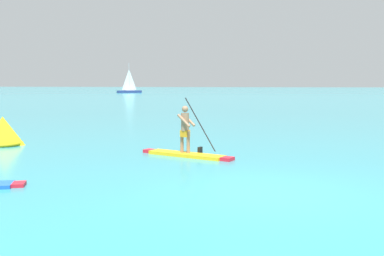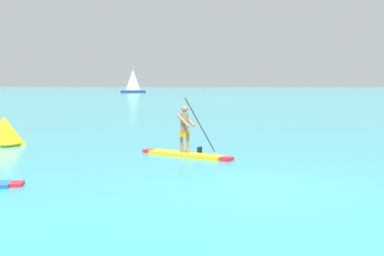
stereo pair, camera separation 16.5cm
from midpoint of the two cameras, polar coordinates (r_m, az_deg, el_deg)
ground at (r=9.92m, az=8.88°, el=-8.47°), size 440.00×440.00×0.00m
paddleboarder_mid_center at (r=14.77m, az=-0.44°, el=-2.28°), size 3.28×1.64×1.96m
race_marker_buoy at (r=18.90m, az=-22.60°, el=-0.52°), size 1.47×1.47×1.12m
sailboat_left_horizon at (r=105.24m, az=-7.47°, el=4.89°), size 5.42×4.62×6.85m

